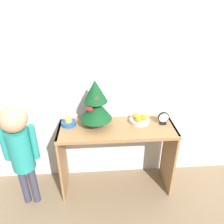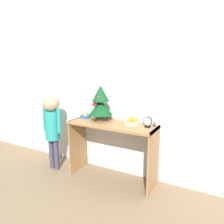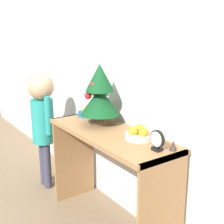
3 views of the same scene
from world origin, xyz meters
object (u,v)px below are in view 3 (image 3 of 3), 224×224
(fruit_bowl, at_px, (139,134))
(child_figure, at_px, (42,114))
(singing_bowl, at_px, (86,113))
(figurine, at_px, (173,145))
(mini_tree, at_px, (100,94))
(desk_clock, at_px, (157,141))

(fruit_bowl, xyz_separation_m, child_figure, (-1.06, -0.21, -0.07))
(singing_bowl, distance_m, figurine, 0.93)
(mini_tree, bearing_deg, figurine, 5.54)
(singing_bowl, distance_m, child_figure, 0.45)
(figurine, xyz_separation_m, child_figure, (-1.32, -0.24, -0.07))
(desk_clock, distance_m, figurine, 0.10)
(mini_tree, xyz_separation_m, singing_bowl, (-0.25, 0.03, -0.20))
(singing_bowl, height_order, desk_clock, desk_clock)
(child_figure, bearing_deg, fruit_bowl, 11.25)
(fruit_bowl, bearing_deg, figurine, 6.77)
(mini_tree, xyz_separation_m, child_figure, (-0.65, -0.18, -0.27))
(figurine, bearing_deg, fruit_bowl, -173.23)
(singing_bowl, distance_m, desk_clock, 0.88)
(fruit_bowl, distance_m, singing_bowl, 0.66)
(mini_tree, height_order, desk_clock, mini_tree)
(desk_clock, bearing_deg, figurine, 56.59)
(singing_bowl, height_order, child_figure, child_figure)
(fruit_bowl, xyz_separation_m, singing_bowl, (-0.66, 0.00, -0.01))
(singing_bowl, height_order, figurine, singing_bowl)
(child_figure, bearing_deg, desk_clock, 7.33)
(figurine, height_order, child_figure, child_figure)
(mini_tree, distance_m, child_figure, 0.73)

